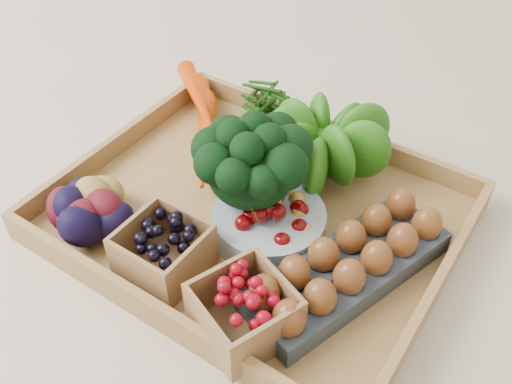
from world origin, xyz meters
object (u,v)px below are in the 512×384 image
Objects in this scene: egg_carton at (347,271)px; cherry_bowl at (269,223)px; tray at (256,218)px; broccoli at (251,187)px.

cherry_bowl is at bearing -167.67° from egg_carton.
cherry_bowl is (0.04, -0.02, 0.03)m from tray.
tray is at bearing 82.41° from broccoli.
tray is 0.07m from broccoli.
cherry_bowl is at bearing -16.93° from broccoli.
cherry_bowl reaches higher than egg_carton.
cherry_bowl is (0.04, -0.01, -0.04)m from broccoli.
broccoli reaches higher than tray.
tray is 3.52× the size of broccoli.
cherry_bowl is 0.54× the size of egg_carton.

